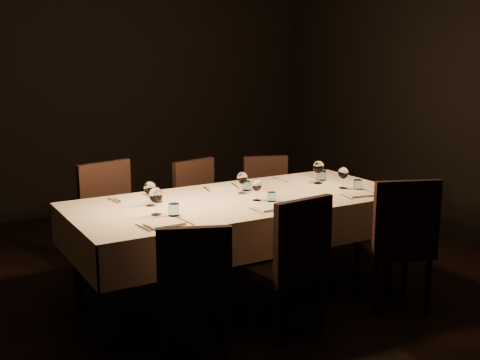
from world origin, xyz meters
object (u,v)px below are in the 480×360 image
dining_table (240,208)px  chair_near_center (291,259)px  chair_far_left (114,218)px  chair_far_right (268,198)px  chair_near_left (194,287)px  chair_near_right (398,238)px  chair_far_center (202,206)px

dining_table → chair_near_center: size_ratio=2.69×
chair_far_left → chair_far_right: chair_far_left is taller
chair_near_center → chair_far_right: 1.77m
chair_near_left → chair_near_right: 1.61m
chair_near_right → chair_far_center: 1.79m
chair_near_right → chair_near_left: bearing=21.1°
chair_near_center → chair_far_center: (0.13, 1.57, -0.02)m
chair_near_left → chair_near_center: 0.73m
chair_near_right → chair_far_center: chair_near_right is taller
dining_table → chair_far_right: chair_far_right is taller
chair_far_center → chair_far_right: size_ratio=1.03×
chair_near_left → chair_far_right: bearing=-112.0°
chair_near_left → chair_near_center: size_ratio=0.94×
chair_far_left → chair_far_center: chair_far_left is taller
chair_near_center → chair_far_right: (0.82, 1.57, -0.03)m
chair_far_center → chair_far_right: chair_far_center is taller
chair_near_right → chair_far_left: 2.20m
chair_near_right → chair_far_center: size_ratio=1.08×
chair_near_left → chair_far_left: 1.53m
chair_near_right → dining_table: bearing=-21.6°
chair_near_left → chair_near_right: chair_near_right is taller
dining_table → chair_far_left: (-0.73, 0.75, -0.15)m
dining_table → chair_near_right: 1.16m
chair_far_left → chair_far_center: (0.83, 0.09, -0.03)m
chair_near_center → chair_far_right: size_ratio=1.08×
chair_far_center → chair_far_right: (0.69, -0.00, -0.01)m
chair_near_right → chair_far_left: (-1.58, 1.54, -0.00)m
chair_far_center → dining_table: bearing=-109.5°
chair_near_right → chair_far_right: chair_near_right is taller
chair_near_center → chair_far_center: bearing=-101.4°
chair_near_left → chair_far_left: (0.03, 1.53, 0.04)m
chair_near_right → chair_near_center: bearing=17.6°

